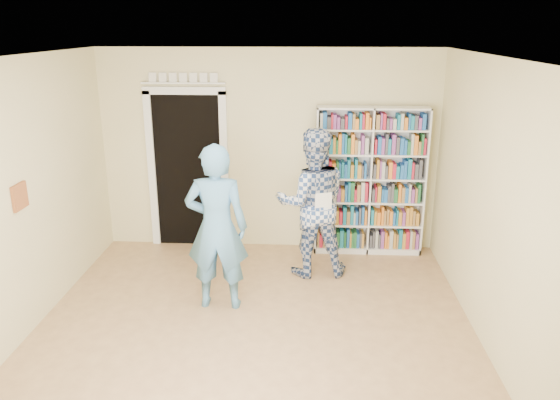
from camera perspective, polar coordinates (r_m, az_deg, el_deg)
name	(u,v)px	position (r m, az deg, el deg)	size (l,w,h in m)	color
floor	(251,342)	(5.54, -3.00, -14.59)	(5.00, 5.00, 0.00)	#986E49
ceiling	(246,59)	(4.68, -3.55, 14.52)	(5.00, 5.00, 0.00)	white
wall_back	(269,151)	(7.35, -1.19, 5.12)	(4.50, 4.50, 0.00)	beige
wall_left	(7,208)	(5.65, -26.59, -0.76)	(5.00, 5.00, 0.00)	beige
wall_right	(502,216)	(5.22, 22.15, -1.61)	(5.00, 5.00, 0.00)	beige
bookshelf	(370,181)	(7.31, 9.36, 1.98)	(1.44, 0.27, 1.98)	white
doorway	(188,163)	(7.52, -9.60, 3.84)	(1.10, 0.08, 2.43)	black
wall_art	(20,197)	(5.79, -25.55, 0.33)	(0.03, 0.25, 0.25)	brown
man_blue	(217,228)	(5.84, -6.62, -2.90)	(0.67, 0.44, 1.83)	#518BB6
man_plaid	(312,203)	(6.60, 3.38, -0.32)	(0.89, 0.69, 1.83)	navy
paper_sheet	(323,205)	(6.34, 4.55, -0.51)	(0.21, 0.01, 0.29)	white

